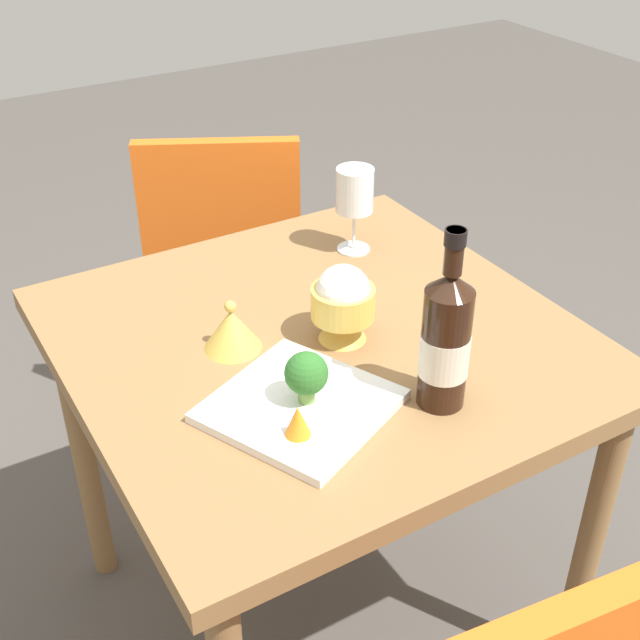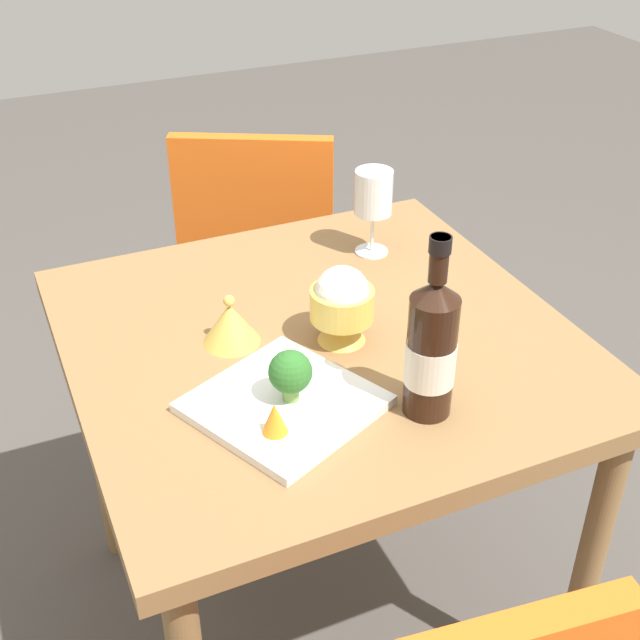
% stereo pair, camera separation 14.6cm
% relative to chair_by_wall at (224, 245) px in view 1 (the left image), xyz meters
% --- Properties ---
extents(ground_plane, '(8.00, 8.00, 0.00)m').
position_rel_chair_by_wall_xyz_m(ground_plane, '(-0.77, 0.16, -0.53)').
color(ground_plane, '#4C4742').
extents(dining_table, '(0.86, 0.86, 0.75)m').
position_rel_chair_by_wall_xyz_m(dining_table, '(-0.77, 0.16, 0.13)').
color(dining_table, olive).
rests_on(dining_table, ground_plane).
extents(chair_by_wall, '(0.54, 0.54, 0.85)m').
position_rel_chair_by_wall_xyz_m(chair_by_wall, '(0.00, 0.00, 0.00)').
color(chair_by_wall, orange).
rests_on(chair_by_wall, ground_plane).
extents(wine_bottle, '(0.08, 0.08, 0.30)m').
position_rel_chair_by_wall_xyz_m(wine_bottle, '(-1.03, 0.10, 0.34)').
color(wine_bottle, black).
rests_on(wine_bottle, dining_table).
extents(wine_glass, '(0.08, 0.08, 0.18)m').
position_rel_chair_by_wall_xyz_m(wine_glass, '(-0.54, -0.06, 0.35)').
color(wine_glass, white).
rests_on(wine_glass, dining_table).
extents(rice_bowl, '(0.11, 0.11, 0.14)m').
position_rel_chair_by_wall_xyz_m(rice_bowl, '(-0.80, 0.14, 0.29)').
color(rice_bowl, gold).
rests_on(rice_bowl, dining_table).
extents(rice_bowl_lid, '(0.10, 0.10, 0.09)m').
position_rel_chair_by_wall_xyz_m(rice_bowl_lid, '(-0.73, 0.31, 0.26)').
color(rice_bowl_lid, gold).
rests_on(rice_bowl_lid, dining_table).
extents(serving_plate, '(0.33, 0.33, 0.02)m').
position_rel_chair_by_wall_xyz_m(serving_plate, '(-0.94, 0.30, 0.23)').
color(serving_plate, white).
rests_on(serving_plate, dining_table).
extents(broccoli_floret, '(0.07, 0.07, 0.09)m').
position_rel_chair_by_wall_xyz_m(broccoli_floret, '(-0.94, 0.29, 0.29)').
color(broccoli_floret, '#729E4C').
rests_on(broccoli_floret, serving_plate).
extents(carrot_garnish_left, '(0.04, 0.04, 0.05)m').
position_rel_chair_by_wall_xyz_m(carrot_garnish_left, '(-1.01, 0.34, 0.26)').
color(carrot_garnish_left, orange).
rests_on(carrot_garnish_left, serving_plate).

